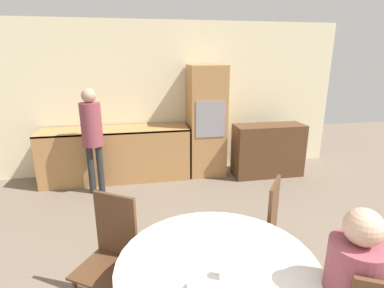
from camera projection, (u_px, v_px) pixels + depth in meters
name	position (u px, v px, depth m)	size (l,w,h in m)	color
wall_back	(172.00, 99.00, 5.28)	(6.08, 0.05, 2.60)	beige
kitchen_counter	(116.00, 153.00, 5.02)	(2.40, 0.60, 0.88)	#AD7A47
oven_unit	(206.00, 121.00, 5.16)	(0.61, 0.59, 1.89)	#AD7A47
sideboard	(268.00, 150.00, 5.20)	(1.20, 0.45, 0.90)	#51331E
chair_far_left	(111.00, 250.00, 2.39)	(0.55, 0.55, 0.99)	#51331E
chair_far_right	(262.00, 226.00, 2.73)	(0.56, 0.56, 0.99)	#51331E
person_standing	(92.00, 130.00, 4.35)	(0.30, 0.30, 1.59)	#262628
cup	(224.00, 271.00, 1.78)	(0.06, 0.06, 0.10)	white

